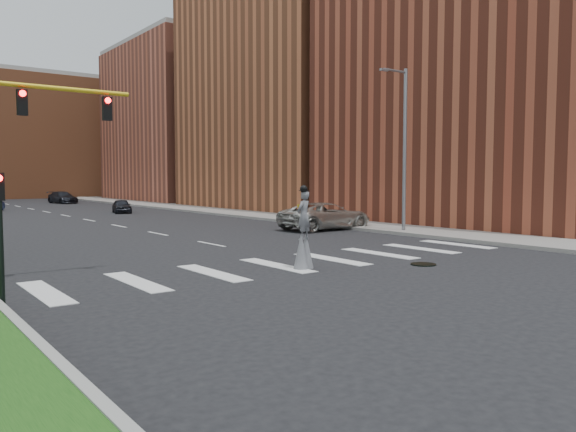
{
  "coord_description": "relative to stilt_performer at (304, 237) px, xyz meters",
  "views": [
    {
      "loc": [
        -12.73,
        -14.93,
        3.13
      ],
      "look_at": [
        -0.46,
        1.42,
        1.7
      ],
      "focal_mm": 35.0,
      "sensor_mm": 36.0,
      "label": 1
    }
  ],
  "objects": [
    {
      "name": "ground_plane",
      "position": [
        0.92,
        0.08,
        -1.1
      ],
      "size": [
        160.0,
        160.0,
        0.0
      ],
      "primitive_type": "plane",
      "color": "black",
      "rests_on": "ground"
    },
    {
      "name": "sidewalk_right",
      "position": [
        13.42,
        25.08,
        -1.01
      ],
      "size": [
        5.0,
        90.0,
        0.18
      ],
      "primitive_type": "cube",
      "color": "slate",
      "rests_on": "ground"
    },
    {
      "name": "manhole",
      "position": [
        3.92,
        -1.92,
        -1.08
      ],
      "size": [
        0.9,
        0.9,
        0.04
      ],
      "primitive_type": "cylinder",
      "color": "black",
      "rests_on": "ground"
    },
    {
      "name": "building_near",
      "position": [
        22.92,
        8.08,
        9.9
      ],
      "size": [
        16.0,
        20.0,
        22.0
      ],
      "primitive_type": "cube",
      "color": "brown",
      "rests_on": "ground"
    },
    {
      "name": "building_mid",
      "position": [
        22.92,
        30.08,
        10.9
      ],
      "size": [
        16.0,
        22.0,
        24.0
      ],
      "primitive_type": "cube",
      "color": "#9F5532",
      "rests_on": "ground"
    },
    {
      "name": "building_far",
      "position": [
        22.92,
        54.08,
        8.9
      ],
      "size": [
        16.0,
        22.0,
        20.0
      ],
      "primitive_type": "cube",
      "color": "#AB563F",
      "rests_on": "ground"
    },
    {
      "name": "building_backdrop",
      "position": [
        6.92,
        78.08,
        7.9
      ],
      "size": [
        26.0,
        14.0,
        18.0
      ],
      "primitive_type": "cube",
      "color": "#9F5532",
      "rests_on": "ground"
    },
    {
      "name": "streetlight",
      "position": [
        11.82,
        6.08,
        3.8
      ],
      "size": [
        2.05,
        0.2,
        9.0
      ],
      "color": "slate",
      "rests_on": "ground"
    },
    {
      "name": "secondary_signal",
      "position": [
        -9.38,
        -0.42,
        0.85
      ],
      "size": [
        0.25,
        0.21,
        3.23
      ],
      "color": "black",
      "rests_on": "ground"
    },
    {
      "name": "stilt_performer",
      "position": [
        0.0,
        0.0,
        0.0
      ],
      "size": [
        0.82,
        0.63,
        2.85
      ],
      "rotation": [
        0.0,
        0.0,
        3.49
      ],
      "color": "#382516",
      "rests_on": "ground"
    },
    {
      "name": "suv_crossing",
      "position": [
        9.92,
        10.39,
        -0.29
      ],
      "size": [
        5.82,
        2.69,
        1.61
      ],
      "primitive_type": "imported",
      "rotation": [
        0.0,
        0.0,
        1.57
      ],
      "color": "beige",
      "rests_on": "ground"
    },
    {
      "name": "car_near",
      "position": [
        5.83,
        32.74,
        -0.5
      ],
      "size": [
        2.22,
        3.75,
        1.2
      ],
      "primitive_type": "imported",
      "rotation": [
        0.0,
        0.0,
        -0.24
      ],
      "color": "black",
      "rests_on": "ground"
    },
    {
      "name": "car_far",
      "position": [
        6.61,
        54.08,
        -0.4
      ],
      "size": [
        2.8,
        5.08,
        1.39
      ],
      "primitive_type": "imported",
      "rotation": [
        0.0,
        0.0,
        0.19
      ],
      "color": "black",
      "rests_on": "ground"
    }
  ]
}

